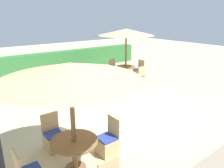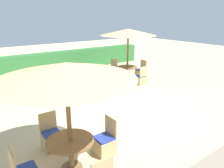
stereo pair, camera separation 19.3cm
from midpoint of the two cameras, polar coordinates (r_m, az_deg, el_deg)
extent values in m
plane|color=#C6B284|center=(7.84, 3.33, -7.36)|extent=(40.00, 40.00, 0.00)
cube|color=#2D6B33|center=(13.51, -15.83, 5.37)|extent=(13.00, 0.70, 1.18)
cylinder|color=brown|center=(4.72, -10.02, -9.53)|extent=(0.10, 0.10, 2.35)
cone|color=tan|center=(4.34, -10.79, 3.48)|extent=(2.84, 2.84, 0.32)
cylinder|color=brown|center=(5.35, -9.32, -20.68)|extent=(0.48, 0.48, 0.03)
cylinder|color=brown|center=(5.15, -9.51, -17.84)|extent=(0.12, 0.12, 0.68)
cylinder|color=brown|center=(4.96, -9.72, -14.45)|extent=(1.03, 1.03, 0.04)
cube|color=tan|center=(6.00, -14.42, -14.23)|extent=(0.46, 0.46, 0.40)
cube|color=#233893|center=(5.88, -14.59, -12.36)|extent=(0.42, 0.42, 0.05)
cube|color=tan|center=(5.93, -15.57, -9.26)|extent=(0.46, 0.04, 0.48)
cube|color=tan|center=(4.65, -23.48, -18.33)|extent=(0.04, 0.46, 0.48)
cube|color=tan|center=(5.64, -1.06, -15.83)|extent=(0.46, 0.46, 0.40)
cube|color=#233893|center=(5.52, -1.07, -13.88)|extent=(0.42, 0.42, 0.05)
cube|color=tan|center=(5.49, 0.74, -10.85)|extent=(0.04, 0.46, 0.48)
cylinder|color=brown|center=(11.40, 4.60, 7.34)|extent=(0.10, 0.10, 2.57)
cone|color=tan|center=(11.25, 4.75, 13.38)|extent=(2.81, 2.81, 0.32)
cylinder|color=brown|center=(11.69, 4.45, 1.22)|extent=(0.48, 0.48, 0.03)
cylinder|color=brown|center=(11.61, 4.49, 2.74)|extent=(0.12, 0.12, 0.67)
cylinder|color=brown|center=(11.52, 4.53, 4.44)|extent=(1.05, 1.05, 0.04)
cube|color=tan|center=(11.07, 0.65, 1.32)|extent=(0.46, 0.46, 0.40)
cube|color=#233893|center=(11.00, 0.65, 2.44)|extent=(0.42, 0.42, 0.05)
cube|color=tan|center=(10.82, -0.24, 3.62)|extent=(0.04, 0.46, 0.48)
cube|color=tan|center=(12.39, 1.59, 3.10)|extent=(0.46, 0.46, 0.40)
cube|color=#233893|center=(12.34, 1.60, 4.11)|extent=(0.42, 0.42, 0.05)
cube|color=tan|center=(12.44, 1.02, 5.48)|extent=(0.46, 0.04, 0.48)
cube|color=tan|center=(12.26, 7.88, 2.77)|extent=(0.46, 0.46, 0.40)
cube|color=#233893|center=(12.20, 7.92, 3.79)|extent=(0.42, 0.42, 0.05)
cube|color=tan|center=(12.29, 8.68, 5.12)|extent=(0.04, 0.46, 0.48)
cube|color=tan|center=(10.96, 7.84, 0.99)|extent=(0.46, 0.46, 0.40)
cube|color=#233893|center=(10.90, 7.89, 2.12)|extent=(0.42, 0.42, 0.05)
cube|color=tan|center=(10.69, 8.73, 3.25)|extent=(0.46, 0.04, 0.48)
camera|label=1|loc=(0.10, -89.30, 0.22)|focal=35.00mm
camera|label=2|loc=(0.10, 90.70, -0.22)|focal=35.00mm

